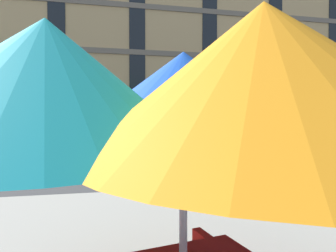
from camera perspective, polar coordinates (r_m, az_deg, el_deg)
ground_plane at (r=11.31m, az=-1.73°, el=-7.52°), size 120.00×120.00×0.00m
sidewalk_far at (r=17.99m, az=-5.44°, el=-4.01°), size 56.00×3.60×0.12m
apartment_building at (r=26.81m, az=-7.41°, el=14.86°), size 37.05×12.08×16.00m
sedan_gray at (r=14.85m, az=-4.24°, el=-1.71°), size 4.40×1.98×1.78m
sedan_black at (r=17.20m, az=19.54°, el=-1.36°), size 4.40×1.98×1.78m
patio_umbrella at (r=2.08m, az=3.08°, el=5.33°), size 3.52×3.52×2.24m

